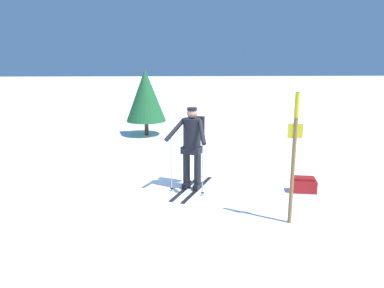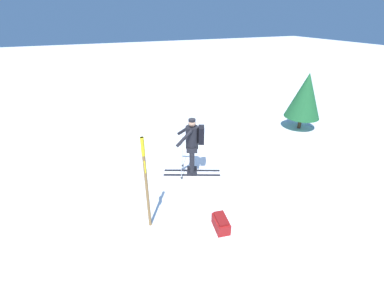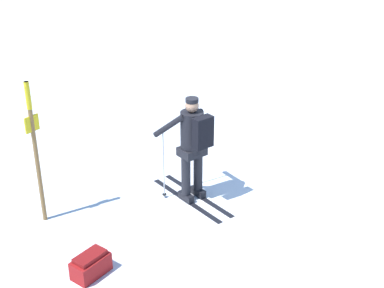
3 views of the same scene
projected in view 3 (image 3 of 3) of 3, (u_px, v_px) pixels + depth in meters
The scene contains 4 objects.
ground_plane at pixel (217, 200), 8.81m from camera, with size 80.00×80.00×0.00m, color white.
skier at pixel (193, 142), 8.39m from camera, with size 1.71×1.09×1.76m.
dropped_backpack at pixel (91, 265), 7.04m from camera, with size 0.36×0.55×0.33m.
trail_marker at pixel (34, 142), 7.71m from camera, with size 0.08×0.24×2.24m.
Camera 3 is at (-3.16, 6.86, 4.63)m, focal length 50.00 mm.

